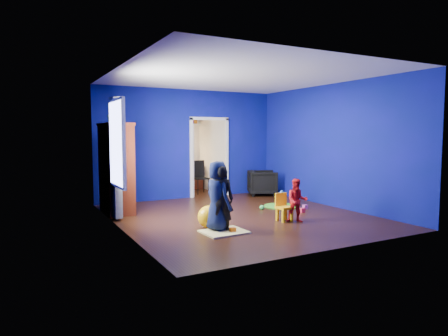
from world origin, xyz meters
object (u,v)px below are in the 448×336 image
toddler_red (297,201)px  hopper_ball (209,217)px  play_mat (281,206)px  tv_armoire (116,168)px  child_black (221,199)px  armchair (262,183)px  crt_tv (118,166)px  folding_chair (201,178)px  child_navy (218,196)px  vase (118,118)px  study_desk (188,177)px  kid_chair (285,209)px

toddler_red → hopper_ball: toddler_red is taller
play_mat → tv_armoire: bearing=162.8°
child_black → toddler_red: 1.66m
armchair → hopper_ball: 4.18m
crt_tv → folding_chair: 3.29m
armchair → folding_chair: 1.79m
child_navy → folding_chair: child_navy is taller
folding_chair → hopper_ball: bearing=-112.7°
vase → folding_chair: 3.79m
child_black → hopper_ball: child_black is taller
hopper_ball → study_desk: 5.18m
toddler_red → study_desk: 5.28m
study_desk → folding_chair: folding_chair is taller
crt_tv → play_mat: (3.58, -1.12, -1.01)m
armchair → folding_chair: folding_chair is taller
child_black → tv_armoire: bearing=-33.1°
kid_chair → play_mat: kid_chair is taller
armchair → child_navy: (-3.00, -3.10, 0.27)m
child_black → play_mat: (2.38, 1.48, -0.58)m
child_black → vase: 3.00m
crt_tv → tv_armoire: bearing=180.0°
tv_armoire → kid_chair: 3.73m
play_mat → kid_chair: bearing=-124.0°
toddler_red → folding_chair: folding_chair is taller
tv_armoire → crt_tv: bearing=0.0°
armchair → play_mat: size_ratio=0.94×
vase → tv_armoire: bearing=90.0°
tv_armoire → kid_chair: (2.74, -2.43, -0.73)m
child_black → armchair: bearing=-101.6°
crt_tv → play_mat: size_ratio=0.85×
hopper_ball → play_mat: bearing=24.8°
vase → armchair: bearing=11.9°
kid_chair → child_navy: bearing=179.3°
vase → folding_chair: bearing=35.3°
hopper_ball → tv_armoire: bearing=117.0°
child_navy → play_mat: child_navy is taller
vase → study_desk: (2.80, 2.95, -1.69)m
vase → hopper_ball: vase is taller
toddler_red → play_mat: bearing=93.6°
toddler_red → hopper_ball: size_ratio=2.05×
armchair → vase: bearing=125.6°
folding_chair → study_desk: bearing=90.0°
tv_armoire → play_mat: (3.62, -1.12, -0.97)m
play_mat → study_desk: study_desk is taller
folding_chair → play_mat: bearing=-73.8°
child_navy → hopper_ball: size_ratio=2.99×
crt_tv → hopper_ball: (1.11, -2.26, -0.81)m
tv_armoire → study_desk: (2.80, 2.65, -0.60)m
child_navy → toddler_red: 1.70m
toddler_red → crt_tv: size_ratio=1.22×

